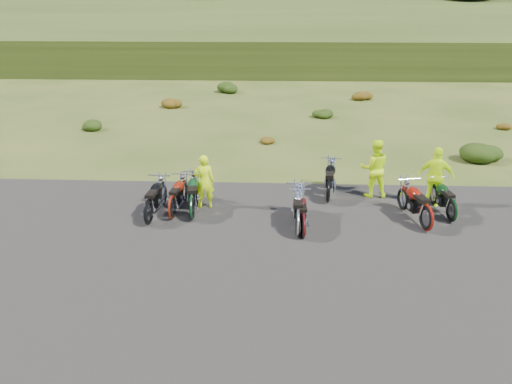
{
  "coord_description": "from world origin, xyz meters",
  "views": [
    {
      "loc": [
        0.15,
        -12.38,
        6.05
      ],
      "look_at": [
        -0.45,
        0.77,
        0.94
      ],
      "focal_mm": 35.0,
      "sensor_mm": 36.0,
      "label": 1
    }
  ],
  "objects_px": {
    "motorcycle_7": "(450,222)",
    "person_middle": "(204,182)",
    "motorcycle_0": "(150,225)",
    "motorcycle_3": "(297,236)"
  },
  "relations": [
    {
      "from": "motorcycle_7",
      "to": "motorcycle_3",
      "type": "bearing_deg",
      "value": 97.66
    },
    {
      "from": "motorcycle_3",
      "to": "motorcycle_7",
      "type": "relative_size",
      "value": 1.11
    },
    {
      "from": "person_middle",
      "to": "motorcycle_3",
      "type": "bearing_deg",
      "value": 138.75
    },
    {
      "from": "motorcycle_0",
      "to": "motorcycle_3",
      "type": "relative_size",
      "value": 0.99
    },
    {
      "from": "motorcycle_7",
      "to": "person_middle",
      "type": "xyz_separation_m",
      "value": [
        -7.25,
        0.75,
        0.84
      ]
    },
    {
      "from": "motorcycle_7",
      "to": "person_middle",
      "type": "distance_m",
      "value": 7.33
    },
    {
      "from": "motorcycle_0",
      "to": "person_middle",
      "type": "xyz_separation_m",
      "value": [
        1.42,
        1.33,
        0.84
      ]
    },
    {
      "from": "motorcycle_7",
      "to": "person_middle",
      "type": "relative_size",
      "value": 1.16
    },
    {
      "from": "motorcycle_7",
      "to": "person_middle",
      "type": "height_order",
      "value": "person_middle"
    },
    {
      "from": "motorcycle_0",
      "to": "person_middle",
      "type": "relative_size",
      "value": 1.26
    }
  ]
}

